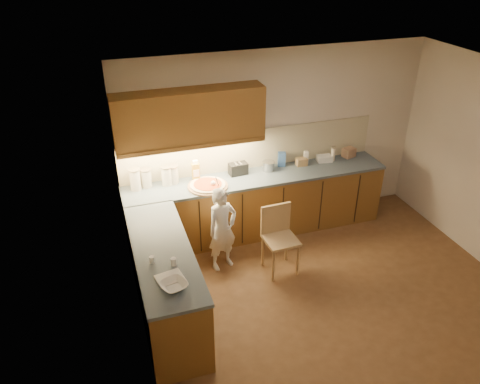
{
  "coord_description": "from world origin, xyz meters",
  "views": [
    {
      "loc": [
        -2.43,
        -3.77,
        3.93
      ],
      "look_at": [
        -0.8,
        1.2,
        1.0
      ],
      "focal_mm": 35.0,
      "sensor_mm": 36.0,
      "label": 1
    }
  ],
  "objects_px": {
    "wooden_chair": "(279,234)",
    "oil_jug": "(196,171)",
    "child": "(222,229)",
    "toaster": "(238,169)",
    "pizza_on_board": "(208,185)"
  },
  "relations": [
    {
      "from": "child",
      "to": "wooden_chair",
      "type": "relative_size",
      "value": 1.28
    },
    {
      "from": "oil_jug",
      "to": "pizza_on_board",
      "type": "bearing_deg",
      "value": -65.25
    },
    {
      "from": "oil_jug",
      "to": "child",
      "type": "bearing_deg",
      "value": -79.61
    },
    {
      "from": "wooden_chair",
      "to": "oil_jug",
      "type": "relative_size",
      "value": 2.96
    },
    {
      "from": "pizza_on_board",
      "to": "child",
      "type": "bearing_deg",
      "value": -86.3
    },
    {
      "from": "wooden_chair",
      "to": "pizza_on_board",
      "type": "bearing_deg",
      "value": 129.58
    },
    {
      "from": "pizza_on_board",
      "to": "child",
      "type": "distance_m",
      "value": 0.66
    },
    {
      "from": "child",
      "to": "toaster",
      "type": "xyz_separation_m",
      "value": [
        0.47,
        0.79,
        0.43
      ]
    },
    {
      "from": "oil_jug",
      "to": "toaster",
      "type": "height_order",
      "value": "oil_jug"
    },
    {
      "from": "oil_jug",
      "to": "toaster",
      "type": "distance_m",
      "value": 0.61
    },
    {
      "from": "toaster",
      "to": "pizza_on_board",
      "type": "bearing_deg",
      "value": -158.4
    },
    {
      "from": "wooden_chair",
      "to": "oil_jug",
      "type": "bearing_deg",
      "value": 126.27
    },
    {
      "from": "child",
      "to": "wooden_chair",
      "type": "distance_m",
      "value": 0.73
    },
    {
      "from": "toaster",
      "to": "child",
      "type": "bearing_deg",
      "value": -124.6
    },
    {
      "from": "pizza_on_board",
      "to": "wooden_chair",
      "type": "distance_m",
      "value": 1.15
    }
  ]
}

